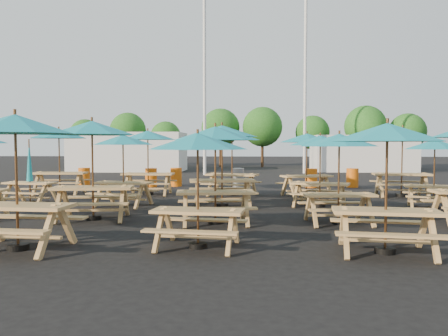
# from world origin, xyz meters

# --- Properties ---
(ground) EXTENTS (120.00, 120.00, 0.00)m
(ground) POSITION_xyz_m (0.00, 0.00, 0.00)
(ground) COLOR black
(ground) RESTS_ON ground
(picnic_unit_2) EXTENTS (1.83, 1.65, 2.08)m
(picnic_unit_2) POSITION_xyz_m (-6.18, 0.10, 0.86)
(picnic_unit_2) COLOR tan
(picnic_unit_2) RESTS_ON ground
(picnic_unit_3) EXTENTS (2.36, 2.36, 2.53)m
(picnic_unit_3) POSITION_xyz_m (-6.41, 2.82, 2.17)
(picnic_unit_3) COLOR tan
(picnic_unit_3) RESTS_ON ground
(picnic_unit_4) EXTENTS (2.23, 2.23, 2.46)m
(picnic_unit_4) POSITION_xyz_m (-3.26, -5.93, 2.11)
(picnic_unit_4) COLOR tan
(picnic_unit_4) RESTS_ON ground
(picnic_unit_5) EXTENTS (2.44, 2.44, 2.52)m
(picnic_unit_5) POSITION_xyz_m (-3.06, -2.72, 2.17)
(picnic_unit_5) COLOR tan
(picnic_unit_5) RESTS_ON ground
(picnic_unit_6) EXTENTS (2.23, 2.23, 2.23)m
(picnic_unit_6) POSITION_xyz_m (-3.02, -0.21, 1.92)
(picnic_unit_6) COLOR tan
(picnic_unit_6) RESTS_ON ground
(picnic_unit_7) EXTENTS (2.12, 2.12, 2.46)m
(picnic_unit_7) POSITION_xyz_m (-2.98, 2.87, 2.11)
(picnic_unit_7) COLOR tan
(picnic_unit_7) RESTS_ON ground
(picnic_unit_8) EXTENTS (2.02, 2.02, 2.12)m
(picnic_unit_8) POSITION_xyz_m (-0.04, -5.59, 1.83)
(picnic_unit_8) COLOR tan
(picnic_unit_8) RESTS_ON ground
(picnic_unit_9) EXTENTS (2.24, 2.24, 2.35)m
(picnic_unit_9) POSITION_xyz_m (0.08, -3.09, 2.02)
(picnic_unit_9) COLOR tan
(picnic_unit_9) RESTS_ON ground
(picnic_unit_10) EXTENTS (2.46, 2.46, 2.51)m
(picnic_unit_10) POSITION_xyz_m (0.05, -0.23, 2.16)
(picnic_unit_10) COLOR tan
(picnic_unit_10) RESTS_ON ground
(picnic_unit_11) EXTENTS (2.54, 2.54, 2.44)m
(picnic_unit_11) POSITION_xyz_m (0.22, 2.77, 2.09)
(picnic_unit_11) COLOR tan
(picnic_unit_11) RESTS_ON ground
(picnic_unit_12) EXTENTS (2.18, 2.18, 2.29)m
(picnic_unit_12) POSITION_xyz_m (3.27, -5.78, 1.97)
(picnic_unit_12) COLOR tan
(picnic_unit_12) RESTS_ON ground
(picnic_unit_13) EXTENTS (2.03, 2.03, 2.18)m
(picnic_unit_13) POSITION_xyz_m (3.02, -2.93, 1.87)
(picnic_unit_13) COLOR tan
(picnic_unit_13) RESTS_ON ground
(picnic_unit_14) EXTENTS (2.41, 2.41, 2.21)m
(picnic_unit_14) POSITION_xyz_m (3.03, -0.02, 1.90)
(picnic_unit_14) COLOR tan
(picnic_unit_14) RESTS_ON ground
(picnic_unit_15) EXTENTS (2.53, 2.53, 2.34)m
(picnic_unit_15) POSITION_xyz_m (2.97, 2.65, 2.01)
(picnic_unit_15) COLOR tan
(picnic_unit_15) RESTS_ON ground
(picnic_unit_18) EXTENTS (2.17, 2.17, 2.07)m
(picnic_unit_18) POSITION_xyz_m (6.34, -0.24, 1.78)
(picnic_unit_18) COLOR tan
(picnic_unit_18) RESTS_ON ground
(picnic_unit_19) EXTENTS (2.40, 2.40, 2.55)m
(picnic_unit_19) POSITION_xyz_m (6.45, 2.85, 2.19)
(picnic_unit_19) COLOR tan
(picnic_unit_19) RESTS_ON ground
(waste_bin_0) EXTENTS (0.53, 0.53, 0.85)m
(waste_bin_0) POSITION_xyz_m (-6.71, 6.06, 0.42)
(waste_bin_0) COLOR orange
(waste_bin_0) RESTS_ON ground
(waste_bin_1) EXTENTS (0.53, 0.53, 0.85)m
(waste_bin_1) POSITION_xyz_m (-3.58, 5.95, 0.42)
(waste_bin_1) COLOR orange
(waste_bin_1) RESTS_ON ground
(waste_bin_2) EXTENTS (0.53, 0.53, 0.85)m
(waste_bin_2) POSITION_xyz_m (-2.50, 6.33, 0.42)
(waste_bin_2) COLOR orange
(waste_bin_2) RESTS_ON ground
(waste_bin_3) EXTENTS (0.53, 0.53, 0.85)m
(waste_bin_3) POSITION_xyz_m (0.34, 6.20, 0.42)
(waste_bin_3) COLOR gray
(waste_bin_3) RESTS_ON ground
(waste_bin_4) EXTENTS (0.53, 0.53, 0.85)m
(waste_bin_4) POSITION_xyz_m (3.61, 6.07, 0.42)
(waste_bin_4) COLOR orange
(waste_bin_4) RESTS_ON ground
(waste_bin_5) EXTENTS (0.53, 0.53, 0.85)m
(waste_bin_5) POSITION_xyz_m (5.46, 6.32, 0.42)
(waste_bin_5) COLOR orange
(waste_bin_5) RESTS_ON ground
(mast_0) EXTENTS (0.20, 0.20, 12.00)m
(mast_0) POSITION_xyz_m (-2.00, 14.00, 6.00)
(mast_0) COLOR silver
(mast_0) RESTS_ON ground
(mast_1) EXTENTS (0.20, 0.20, 12.00)m
(mast_1) POSITION_xyz_m (4.50, 16.00, 6.00)
(mast_1) COLOR silver
(mast_1) RESTS_ON ground
(event_tent_0) EXTENTS (8.00, 4.00, 2.80)m
(event_tent_0) POSITION_xyz_m (-8.00, 18.00, 1.40)
(event_tent_0) COLOR silver
(event_tent_0) RESTS_ON ground
(event_tent_1) EXTENTS (7.00, 4.00, 2.60)m
(event_tent_1) POSITION_xyz_m (9.00, 19.00, 1.30)
(event_tent_1) COLOR silver
(event_tent_1) RESTS_ON ground
(tree_0) EXTENTS (2.80, 2.80, 4.24)m
(tree_0) POSITION_xyz_m (-14.07, 25.25, 2.83)
(tree_0) COLOR #382314
(tree_0) RESTS_ON ground
(tree_1) EXTENTS (3.11, 3.11, 4.72)m
(tree_1) POSITION_xyz_m (-9.74, 23.90, 3.15)
(tree_1) COLOR #382314
(tree_1) RESTS_ON ground
(tree_2) EXTENTS (2.59, 2.59, 3.93)m
(tree_2) POSITION_xyz_m (-6.39, 23.65, 2.62)
(tree_2) COLOR #382314
(tree_2) RESTS_ON ground
(tree_3) EXTENTS (3.36, 3.36, 5.09)m
(tree_3) POSITION_xyz_m (-1.75, 24.72, 3.41)
(tree_3) COLOR #382314
(tree_3) RESTS_ON ground
(tree_4) EXTENTS (3.41, 3.41, 5.17)m
(tree_4) POSITION_xyz_m (1.90, 24.26, 3.46)
(tree_4) COLOR #382314
(tree_4) RESTS_ON ground
(tree_5) EXTENTS (2.94, 2.94, 4.45)m
(tree_5) POSITION_xyz_m (6.22, 24.67, 2.97)
(tree_5) COLOR #382314
(tree_5) RESTS_ON ground
(tree_6) EXTENTS (3.38, 3.38, 5.13)m
(tree_6) POSITION_xyz_m (10.23, 22.90, 3.43)
(tree_6) COLOR #382314
(tree_6) RESTS_ON ground
(tree_7) EXTENTS (2.95, 2.95, 4.48)m
(tree_7) POSITION_xyz_m (13.63, 22.92, 2.99)
(tree_7) COLOR #382314
(tree_7) RESTS_ON ground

